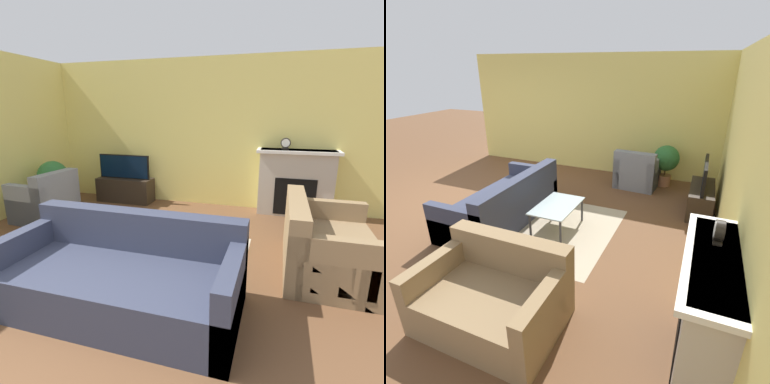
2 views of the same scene
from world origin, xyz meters
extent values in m
cube|color=#EADB72|center=(0.00, 4.67, 1.35)|extent=(8.66, 0.06, 2.70)
cube|color=#B7A88E|center=(0.21, 2.28, 0.00)|extent=(2.10, 1.79, 0.00)
cube|color=#BCB2A3|center=(1.86, 4.47, 0.57)|extent=(1.22, 0.34, 1.14)
cube|color=black|center=(1.86, 4.30, 0.36)|extent=(0.67, 0.01, 0.64)
cube|color=white|center=(1.86, 4.44, 1.11)|extent=(1.34, 0.40, 0.05)
cube|color=#2D2319|center=(-1.36, 4.36, 0.24)|extent=(1.11, 0.41, 0.47)
cube|color=black|center=(-1.36, 4.36, 0.71)|extent=(1.05, 0.05, 0.47)
cube|color=black|center=(-1.36, 4.33, 0.71)|extent=(1.01, 0.01, 0.43)
cube|color=#33384C|center=(0.26, 1.27, 0.21)|extent=(2.18, 1.00, 0.42)
cube|color=#33384C|center=(0.26, 1.67, 0.62)|extent=(2.18, 0.20, 0.40)
cube|color=#33384C|center=(-0.76, 1.27, 0.33)|extent=(0.14, 1.00, 0.66)
cube|color=#33384C|center=(1.28, 1.27, 0.33)|extent=(0.14, 1.00, 0.66)
cube|color=#8C704C|center=(2.18, 2.54, 0.21)|extent=(0.96, 1.40, 0.42)
cube|color=#8C704C|center=(1.80, 2.54, 0.62)|extent=(0.20, 1.40, 0.40)
cube|color=#8C704C|center=(2.18, 1.91, 0.33)|extent=(0.96, 0.14, 0.66)
cube|color=#8C704C|center=(2.18, 3.17, 0.33)|extent=(0.96, 0.14, 0.66)
cube|color=gray|center=(-2.15, 3.04, 0.21)|extent=(0.82, 0.90, 0.42)
cube|color=gray|center=(-1.87, 3.02, 0.62)|extent=(0.26, 0.87, 0.40)
cube|color=gray|center=(-2.13, 3.40, 0.33)|extent=(0.77, 0.19, 0.66)
cube|color=gray|center=(-2.18, 2.68, 0.33)|extent=(0.77, 0.19, 0.66)
cylinder|color=#333338|center=(-0.20, 2.04, 0.20)|extent=(0.04, 0.04, 0.41)
cylinder|color=#333338|center=(0.63, 2.04, 0.20)|extent=(0.04, 0.04, 0.41)
cylinder|color=#333338|center=(-0.20, 2.55, 0.20)|extent=(0.04, 0.04, 0.41)
cylinder|color=#333338|center=(0.63, 2.55, 0.20)|extent=(0.04, 0.04, 0.41)
cube|color=silver|center=(0.21, 2.29, 0.42)|extent=(0.90, 0.59, 0.02)
cylinder|color=#AD704C|center=(-2.40, 3.58, 0.12)|extent=(0.27, 0.27, 0.24)
cylinder|color=#4C3823|center=(-2.40, 3.58, 0.32)|extent=(0.03, 0.03, 0.16)
sphere|color=#2D6B33|center=(-2.40, 3.58, 0.62)|extent=(0.54, 0.54, 0.54)
cube|color=#28231E|center=(1.65, 4.47, 1.15)|extent=(0.11, 0.07, 0.03)
cylinder|color=#28231E|center=(1.65, 4.47, 1.25)|extent=(0.16, 0.07, 0.16)
cylinder|color=white|center=(1.65, 4.44, 1.25)|extent=(0.13, 0.00, 0.13)
camera|label=1|loc=(1.57, -0.85, 1.77)|focal=28.00mm
camera|label=2|loc=(3.97, 4.25, 2.45)|focal=28.00mm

